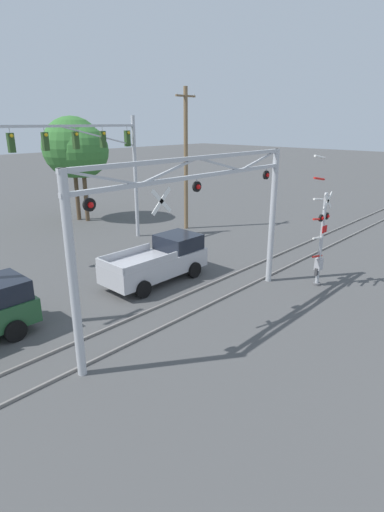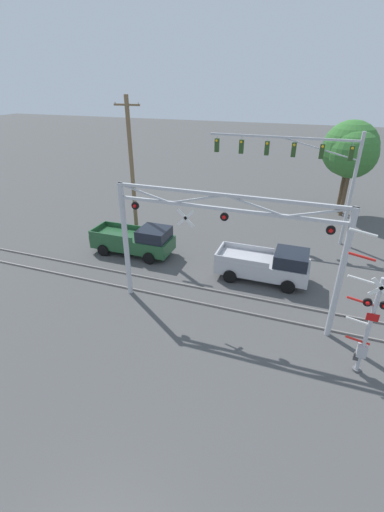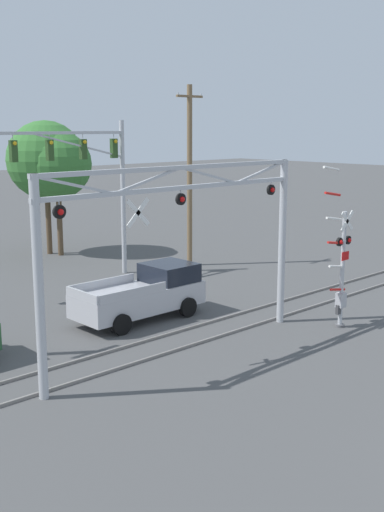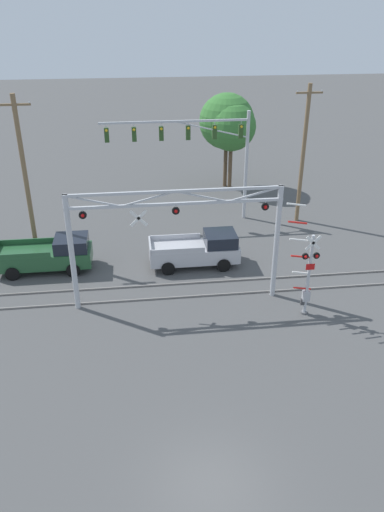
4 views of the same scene
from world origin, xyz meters
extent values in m
cube|color=gray|center=(0.00, 11.84, 0.05)|extent=(80.00, 0.08, 0.10)
cube|color=gray|center=(0.00, 13.28, 0.05)|extent=(80.00, 0.08, 0.10)
cylinder|color=#B7BABF|center=(-5.21, 11.56, 3.13)|extent=(0.27, 0.27, 6.26)
cylinder|color=#B7BABF|center=(5.21, 11.56, 3.13)|extent=(0.27, 0.27, 6.26)
cube|color=#B7BABF|center=(0.00, 11.56, 5.55)|extent=(10.70, 0.14, 0.14)
cube|color=#B7BABF|center=(0.00, 11.56, 6.19)|extent=(10.70, 0.14, 0.14)
cube|color=#B7BABF|center=(-3.91, 11.56, 5.87)|extent=(2.62, 0.08, 0.72)
cube|color=#B7BABF|center=(-1.30, 11.56, 5.87)|extent=(2.62, 0.08, 0.72)
cube|color=#B7BABF|center=(1.30, 11.56, 5.87)|extent=(2.62, 0.08, 0.72)
cube|color=#B7BABF|center=(3.91, 11.56, 5.87)|extent=(2.62, 0.08, 0.72)
cylinder|color=black|center=(-4.47, 11.56, 5.19)|extent=(0.38, 0.10, 0.38)
sphere|color=red|center=(-4.47, 11.49, 5.19)|extent=(0.18, 0.18, 0.18)
cylinder|color=#B7BABF|center=(-4.47, 11.56, 5.43)|extent=(0.04, 0.04, 0.10)
cylinder|color=black|center=(0.00, 11.56, 5.19)|extent=(0.38, 0.10, 0.38)
sphere|color=red|center=(0.00, 11.49, 5.19)|extent=(0.18, 0.18, 0.18)
cylinder|color=#B7BABF|center=(0.00, 11.56, 5.43)|extent=(0.04, 0.04, 0.10)
cylinder|color=black|center=(4.47, 11.56, 5.19)|extent=(0.38, 0.10, 0.38)
sphere|color=red|center=(4.47, 11.49, 5.19)|extent=(0.18, 0.18, 0.18)
cylinder|color=#B7BABF|center=(4.47, 11.56, 5.43)|extent=(0.04, 0.04, 0.10)
cube|color=white|center=(-1.82, 11.46, 4.93)|extent=(0.88, 0.03, 0.88)
cube|color=white|center=(-1.82, 11.46, 4.93)|extent=(0.88, 0.03, 0.88)
cylinder|color=black|center=(-1.82, 11.43, 4.93)|extent=(0.04, 0.04, 0.02)
cylinder|color=#B7BABF|center=(6.36, 9.59, 2.20)|extent=(0.16, 0.16, 4.41)
cylinder|color=#59595B|center=(6.36, 9.59, 0.05)|extent=(0.35, 0.35, 0.10)
cube|color=white|center=(6.36, 9.48, 4.06)|extent=(0.78, 0.03, 0.78)
cube|color=white|center=(6.36, 9.48, 4.06)|extent=(0.78, 0.03, 0.78)
cylinder|color=black|center=(6.36, 9.46, 4.06)|extent=(0.04, 0.04, 0.02)
cylinder|color=black|center=(6.08, 9.59, 3.31)|extent=(0.32, 0.09, 0.32)
sphere|color=red|center=(6.08, 9.53, 3.31)|extent=(0.16, 0.16, 0.16)
cylinder|color=black|center=(6.64, 9.59, 3.31)|extent=(0.32, 0.09, 0.32)
sphere|color=red|center=(6.64, 9.53, 3.31)|extent=(0.16, 0.16, 0.16)
cube|color=#B7BABF|center=(6.36, 9.59, 3.31)|extent=(0.64, 0.06, 0.06)
cube|color=red|center=(6.36, 9.49, 2.76)|extent=(0.44, 0.02, 0.32)
cube|color=#B2B2B7|center=(6.36, 9.59, 1.05)|extent=(0.36, 0.28, 0.56)
cylinder|color=red|center=(6.11, 9.59, 1.50)|extent=(0.92, 0.09, 0.24)
cylinder|color=white|center=(5.96, 9.59, 2.40)|extent=(0.92, 0.09, 0.24)
cylinder|color=red|center=(5.81, 9.59, 3.30)|extent=(0.92, 0.09, 0.24)
cylinder|color=white|center=(5.67, 9.59, 4.21)|extent=(0.92, 0.09, 0.24)
cylinder|color=red|center=(5.52, 9.59, 5.11)|extent=(0.92, 0.09, 0.24)
cylinder|color=white|center=(5.37, 9.59, 6.01)|extent=(0.92, 0.09, 0.24)
cube|color=#3F3F42|center=(6.24, 9.59, 0.70)|extent=(0.24, 0.12, 0.36)
cylinder|color=#B7BABF|center=(6.01, 22.47, 3.88)|extent=(0.24, 0.24, 7.77)
cube|color=#B7BABF|center=(0.98, 22.47, 7.17)|extent=(10.06, 0.14, 0.14)
cube|color=#B7BABF|center=(3.50, 22.47, 6.57)|extent=(5.05, 0.08, 1.28)
cylinder|color=#B7BABF|center=(0.07, 22.47, 7.02)|extent=(0.04, 0.04, 0.30)
cube|color=#28471E|center=(0.07, 22.47, 6.40)|extent=(0.30, 0.26, 0.95)
sphere|color=yellow|center=(0.07, 22.31, 6.74)|extent=(0.18, 0.18, 0.18)
cylinder|color=#B7BABF|center=(1.89, 22.47, 7.02)|extent=(0.04, 0.04, 0.30)
cube|color=#28471E|center=(1.89, 22.47, 6.40)|extent=(0.30, 0.26, 0.95)
sphere|color=yellow|center=(1.89, 22.31, 6.74)|extent=(0.18, 0.18, 0.18)
cylinder|color=#B7BABF|center=(3.70, 22.47, 7.02)|extent=(0.04, 0.04, 0.30)
cube|color=#28471E|center=(3.70, 22.47, 6.40)|extent=(0.30, 0.26, 0.95)
sphere|color=yellow|center=(3.70, 22.31, 6.74)|extent=(0.18, 0.18, 0.18)
cylinder|color=#B7BABF|center=(5.51, 22.47, 7.02)|extent=(0.04, 0.04, 0.30)
cube|color=#28471E|center=(5.51, 22.47, 6.40)|extent=(0.30, 0.26, 0.95)
sphere|color=yellow|center=(5.51, 22.31, 6.74)|extent=(0.18, 0.18, 0.18)
cube|color=#B7B7BC|center=(1.41, 15.55, 0.84)|extent=(5.33, 2.05, 0.90)
cube|color=black|center=(3.00, 15.55, 1.66)|extent=(1.85, 1.89, 0.74)
cube|color=#B7B7BC|center=(0.38, 14.57, 1.46)|extent=(3.08, 0.08, 0.33)
cube|color=#B7B7BC|center=(0.38, 16.54, 1.46)|extent=(3.08, 0.08, 0.33)
cube|color=#B7B7BC|center=(-1.21, 15.55, 1.46)|extent=(0.10, 1.97, 0.33)
cylinder|color=black|center=(3.06, 14.52, 0.39)|extent=(0.79, 0.24, 0.79)
cylinder|color=black|center=(3.06, 16.59, 0.39)|extent=(0.79, 0.24, 0.79)
cylinder|color=black|center=(-0.24, 14.52, 0.39)|extent=(0.79, 0.24, 0.79)
cylinder|color=black|center=(-0.24, 16.59, 0.39)|extent=(0.79, 0.24, 0.79)
cylinder|color=brown|center=(9.75, 21.52, 4.80)|extent=(0.28, 0.28, 9.60)
cube|color=brown|center=(9.75, 21.52, 9.00)|extent=(1.80, 0.12, 0.12)
cylinder|color=silver|center=(8.93, 21.52, 9.10)|extent=(0.08, 0.08, 0.12)
cylinder|color=silver|center=(10.57, 21.52, 9.10)|extent=(0.08, 0.08, 0.12)
cylinder|color=brown|center=(5.90, 29.63, 1.98)|extent=(0.32, 0.32, 3.96)
sphere|color=#387533|center=(5.90, 29.63, 5.55)|extent=(4.53, 4.53, 4.53)
cylinder|color=brown|center=(6.15, 28.80, 1.96)|extent=(0.32, 0.32, 3.93)
sphere|color=#387533|center=(6.15, 28.80, 5.31)|extent=(3.96, 3.96, 3.96)
camera|label=1|loc=(-10.57, 1.89, 7.41)|focal=28.00mm
camera|label=2|loc=(3.52, -2.44, 10.62)|focal=24.00mm
camera|label=3|loc=(-13.74, -3.48, 7.47)|focal=45.00mm
camera|label=4|loc=(-2.00, -11.03, 14.30)|focal=35.00mm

